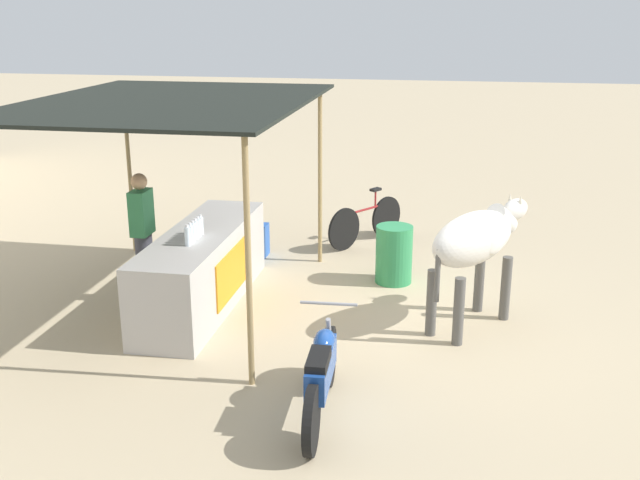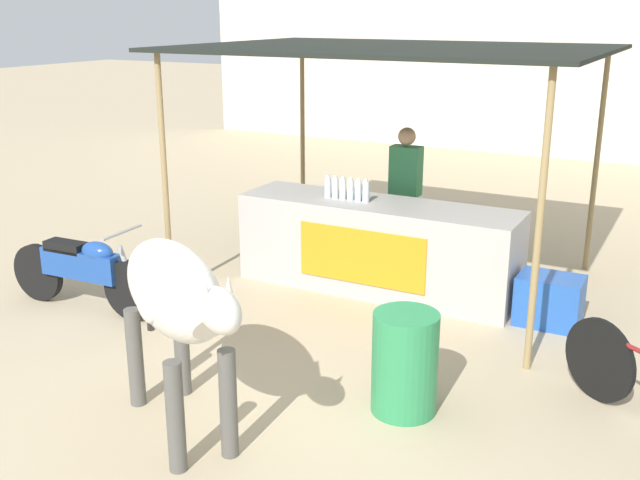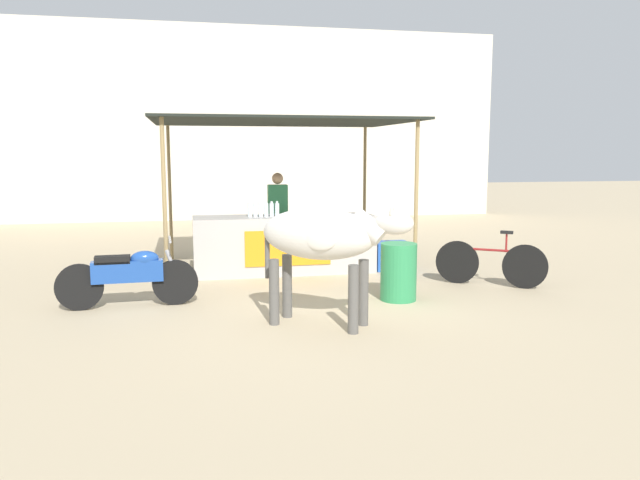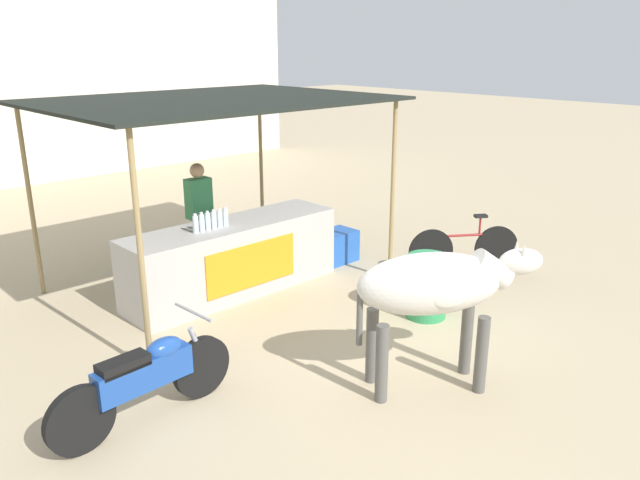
% 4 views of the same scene
% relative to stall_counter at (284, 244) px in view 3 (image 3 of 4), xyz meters
% --- Properties ---
extents(ground_plane, '(60.00, 60.00, 0.00)m').
position_rel_stall_counter_xyz_m(ground_plane, '(0.00, -2.20, -0.48)').
color(ground_plane, tan).
extents(building_wall_far, '(16.00, 0.50, 5.68)m').
position_rel_stall_counter_xyz_m(building_wall_far, '(0.00, 8.78, 2.36)').
color(building_wall_far, beige).
rests_on(building_wall_far, ground).
extents(stall_counter, '(3.00, 0.82, 0.96)m').
position_rel_stall_counter_xyz_m(stall_counter, '(0.00, 0.00, 0.00)').
color(stall_counter, '#B2ADA8').
rests_on(stall_counter, ground).
extents(stall_awning, '(4.20, 3.20, 2.54)m').
position_rel_stall_counter_xyz_m(stall_awning, '(0.00, 0.30, 1.96)').
color(stall_awning, black).
rests_on(stall_awning, ground).
extents(water_bottle_row, '(0.52, 0.07, 0.25)m').
position_rel_stall_counter_xyz_m(water_bottle_row, '(-0.35, -0.05, 0.59)').
color(water_bottle_row, silver).
rests_on(water_bottle_row, stall_counter).
extents(vendor_behind_counter, '(0.34, 0.22, 1.65)m').
position_rel_stall_counter_xyz_m(vendor_behind_counter, '(-0.00, 0.75, 0.37)').
color(vendor_behind_counter, '#383842').
rests_on(vendor_behind_counter, ground).
extents(cooler_box, '(0.60, 0.44, 0.48)m').
position_rel_stall_counter_xyz_m(cooler_box, '(1.84, -0.10, -0.24)').
color(cooler_box, blue).
rests_on(cooler_box, ground).
extents(water_barrel, '(0.49, 0.49, 0.79)m').
position_rel_stall_counter_xyz_m(water_barrel, '(1.23, -2.27, -0.09)').
color(water_barrel, '#2D8C51').
rests_on(water_barrel, ground).
extents(cow, '(1.71, 1.32, 1.44)m').
position_rel_stall_counter_xyz_m(cow, '(-0.04, -3.30, 0.55)').
color(cow, silver).
rests_on(cow, ground).
extents(motorcycle_parked, '(1.80, 0.55, 0.90)m').
position_rel_stall_counter_xyz_m(motorcycle_parked, '(-2.34, -1.92, -0.05)').
color(motorcycle_parked, black).
rests_on(motorcycle_parked, ground).
extents(bicycle_leaning, '(1.39, 0.97, 0.85)m').
position_rel_stall_counter_xyz_m(bicycle_leaning, '(2.90, -1.69, -0.13)').
color(bicycle_leaning, black).
rests_on(bicycle_leaning, ground).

